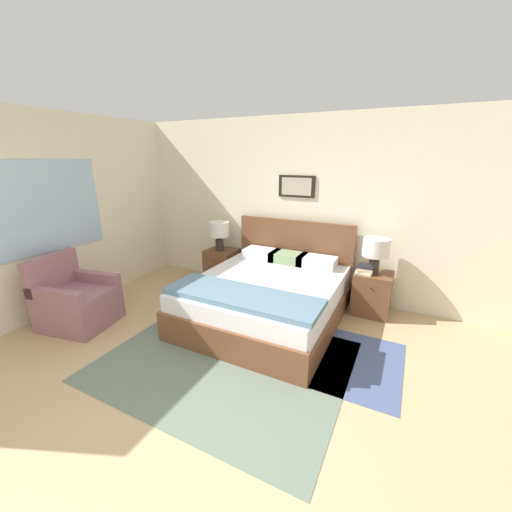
# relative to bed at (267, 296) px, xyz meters

# --- Properties ---
(ground_plane) EXTENTS (16.00, 16.00, 0.00)m
(ground_plane) POSITION_rel_bed_xyz_m (0.05, -2.15, -0.31)
(ground_plane) COLOR tan
(wall_back) EXTENTS (7.78, 0.09, 2.60)m
(wall_back) POSITION_rel_bed_xyz_m (0.05, 1.08, 0.99)
(wall_back) COLOR beige
(wall_back) RESTS_ON ground_plane
(wall_left) EXTENTS (0.08, 5.60, 2.60)m
(wall_left) POSITION_rel_bed_xyz_m (-2.67, -0.58, 0.99)
(wall_left) COLOR beige
(wall_left) RESTS_ON ground_plane
(area_rug_main) EXTENTS (2.44, 1.94, 0.01)m
(area_rug_main) POSITION_rel_bed_xyz_m (-0.01, -1.03, -0.31)
(area_rug_main) COLOR slate
(area_rug_main) RESTS_ON ground_plane
(area_rug_bedside) EXTENTS (0.79, 1.16, 0.01)m
(area_rug_bedside) POSITION_rel_bed_xyz_m (1.28, -0.45, -0.31)
(area_rug_bedside) COLOR #47567F
(area_rug_bedside) RESTS_ON ground_plane
(bed) EXTENTS (1.78, 2.04, 1.14)m
(bed) POSITION_rel_bed_xyz_m (0.00, 0.00, 0.00)
(bed) COLOR brown
(bed) RESTS_ON ground_plane
(armchair) EXTENTS (0.89, 0.83, 0.89)m
(armchair) POSITION_rel_bed_xyz_m (-2.08, -1.21, -0.01)
(armchair) COLOR #8E606B
(armchair) RESTS_ON ground_plane
(nightstand_near_window) EXTENTS (0.47, 0.46, 0.58)m
(nightstand_near_window) POSITION_rel_bed_xyz_m (-1.19, 0.78, -0.02)
(nightstand_near_window) COLOR brown
(nightstand_near_window) RESTS_ON ground_plane
(nightstand_by_door) EXTENTS (0.47, 0.46, 0.58)m
(nightstand_by_door) POSITION_rel_bed_xyz_m (1.19, 0.78, -0.02)
(nightstand_by_door) COLOR brown
(nightstand_by_door) RESTS_ON ground_plane
(table_lamp_near_window) EXTENTS (0.33, 0.33, 0.47)m
(table_lamp_near_window) POSITION_rel_bed_xyz_m (-1.21, 0.75, 0.59)
(table_lamp_near_window) COLOR #2D2823
(table_lamp_near_window) RESTS_ON nightstand_near_window
(table_lamp_by_door) EXTENTS (0.33, 0.33, 0.47)m
(table_lamp_by_door) POSITION_rel_bed_xyz_m (1.18, 0.75, 0.59)
(table_lamp_by_door) COLOR #2D2823
(table_lamp_by_door) RESTS_ON nightstand_by_door
(book_thick_bottom) EXTENTS (0.24, 0.25, 0.04)m
(book_thick_bottom) POSITION_rel_bed_xyz_m (1.08, 0.73, 0.28)
(book_thick_bottom) COLOR silver
(book_thick_bottom) RESTS_ON nightstand_by_door
(book_hardcover_middle) EXTENTS (0.20, 0.22, 0.04)m
(book_hardcover_middle) POSITION_rel_bed_xyz_m (1.08, 0.73, 0.32)
(book_hardcover_middle) COLOR beige
(book_hardcover_middle) RESTS_ON book_thick_bottom
(book_novel_upper) EXTENTS (0.20, 0.21, 0.03)m
(book_novel_upper) POSITION_rel_bed_xyz_m (1.08, 0.73, 0.36)
(book_novel_upper) COLOR #232328
(book_novel_upper) RESTS_ON book_hardcover_middle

